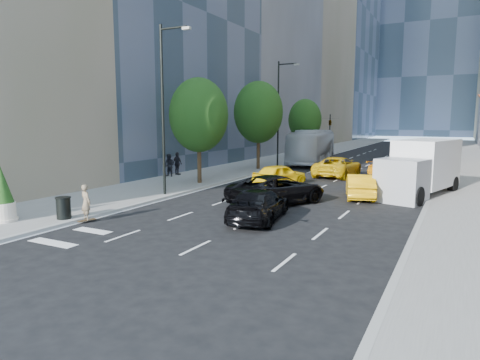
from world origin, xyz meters
The scene contains 23 objects.
ground centered at (0.00, 0.00, 0.00)m, with size 160.00×160.00×0.00m, color black.
sidewalk_left centered at (-9.00, 30.00, 0.07)m, with size 6.00×120.00×0.15m, color slate.
sidewalk_right centered at (10.00, 30.00, 0.07)m, with size 4.00×120.00×0.15m, color slate.
tower_left_end centered at (-22.00, 92.00, 30.00)m, with size 20.00×28.00×60.00m, color #323F4E.
lamp_near centered at (-6.32, 4.00, 5.81)m, with size 2.13×0.22×10.00m.
lamp_far centered at (-6.32, 22.00, 5.81)m, with size 2.13×0.22×10.00m.
tree_near centered at (-7.20, 9.00, 4.97)m, with size 4.20×4.20×7.46m.
tree_mid centered at (-7.20, 19.00, 5.32)m, with size 4.50×4.50×7.99m.
tree_far centered at (-7.20, 32.00, 4.62)m, with size 3.90×3.90×6.92m.
traffic_signal centered at (-6.40, 40.00, 4.23)m, with size 2.48×0.53×5.20m.
skateboarder centered at (-5.60, -3.00, 0.82)m, with size 0.60×0.39×1.64m, color #756249.
black_sedan_lincoln centered at (0.50, 5.00, 0.82)m, with size 2.72×5.90×1.64m, color black.
black_sedan_mercedes centered at (1.20, 1.00, 0.74)m, with size 2.09×5.13×1.49m, color black.
taxi_a centered at (-2.00, 11.50, 0.75)m, with size 1.78×4.43×1.51m, color yellow.
taxi_b centered at (4.20, 9.00, 0.73)m, with size 1.54×4.43×1.46m, color orange.
taxi_c centered at (0.50, 18.00, 0.82)m, with size 2.71×5.87×1.63m, color gold.
taxi_d centered at (4.20, 20.50, 0.70)m, with size 1.96×4.82×1.40m, color #FF9F0D.
city_bus centered at (-4.80, 27.52, 1.79)m, with size 3.01×12.86×3.58m, color #B7B9BE.
box_truck centered at (7.29, 11.31, 1.75)m, with size 4.47×7.61×3.43m.
pedestrian_a centered at (-11.15, 10.72, 1.06)m, with size 0.88×0.69×1.82m, color black.
pedestrian_b centered at (-11.20, 11.88, 1.08)m, with size 1.09×0.46×1.87m, color black.
trash_can centered at (-6.60, -3.42, 0.63)m, with size 0.64×0.64×0.96m, color black.
planter_shrub centered at (-8.60, -5.00, 1.36)m, with size 1.06×1.06×2.54m.
Camera 1 is at (9.45, -16.75, 4.68)m, focal length 32.00 mm.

